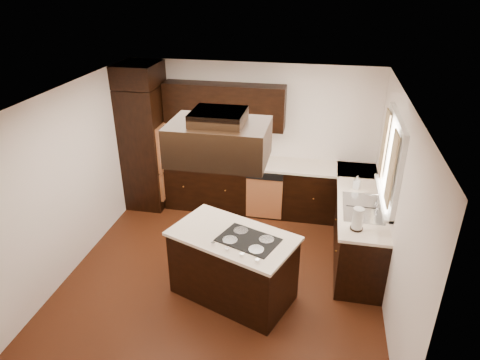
% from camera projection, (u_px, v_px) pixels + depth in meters
% --- Properties ---
extents(floor, '(4.20, 4.20, 0.02)m').
position_uv_depth(floor, '(225.00, 272.00, 6.01)').
color(floor, '#5B2913').
rests_on(floor, ground).
extents(ceiling, '(4.20, 4.20, 0.02)m').
position_uv_depth(ceiling, '(221.00, 95.00, 4.90)').
color(ceiling, white).
rests_on(ceiling, ground).
extents(wall_back, '(4.20, 0.02, 2.50)m').
position_uv_depth(wall_back, '(251.00, 136.00, 7.31)').
color(wall_back, white).
rests_on(wall_back, ground).
extents(wall_front, '(4.20, 0.02, 2.50)m').
position_uv_depth(wall_front, '(166.00, 307.00, 3.60)').
color(wall_front, white).
rests_on(wall_front, ground).
extents(wall_left, '(0.02, 4.20, 2.50)m').
position_uv_depth(wall_left, '(73.00, 178.00, 5.82)').
color(wall_left, white).
rests_on(wall_left, ground).
extents(wall_right, '(0.02, 4.20, 2.50)m').
position_uv_depth(wall_right, '(396.00, 209.00, 5.08)').
color(wall_right, white).
rests_on(wall_right, ground).
extents(oven_column, '(0.65, 0.75, 2.12)m').
position_uv_depth(oven_column, '(146.00, 148.00, 7.35)').
color(oven_column, black).
rests_on(oven_column, floor).
extents(wall_oven_face, '(0.05, 0.62, 0.78)m').
position_uv_depth(wall_oven_face, '(165.00, 146.00, 7.26)').
color(wall_oven_face, '#BE6E40').
rests_on(wall_oven_face, oven_column).
extents(base_cabinets_back, '(2.93, 0.60, 0.88)m').
position_uv_depth(base_cabinets_back, '(250.00, 187.00, 7.39)').
color(base_cabinets_back, black).
rests_on(base_cabinets_back, floor).
extents(base_cabinets_right, '(0.60, 2.40, 0.88)m').
position_uv_depth(base_cabinets_right, '(357.00, 224.00, 6.29)').
color(base_cabinets_right, black).
rests_on(base_cabinets_right, floor).
extents(countertop_back, '(2.93, 0.63, 0.04)m').
position_uv_depth(countertop_back, '(250.00, 163.00, 7.17)').
color(countertop_back, '#FFEBD0').
rests_on(countertop_back, base_cabinets_back).
extents(countertop_right, '(0.63, 2.40, 0.04)m').
position_uv_depth(countertop_right, '(360.00, 197.00, 6.09)').
color(countertop_right, '#FFEBD0').
rests_on(countertop_right, base_cabinets_right).
extents(upper_cabinets, '(2.00, 0.34, 0.72)m').
position_uv_depth(upper_cabinets, '(224.00, 106.00, 6.98)').
color(upper_cabinets, black).
rests_on(upper_cabinets, wall_back).
extents(dishwasher_front, '(0.60, 0.05, 0.72)m').
position_uv_depth(dishwasher_front, '(264.00, 198.00, 7.10)').
color(dishwasher_front, '#BE6E40').
rests_on(dishwasher_front, floor).
extents(window_frame, '(0.06, 1.32, 1.12)m').
position_uv_depth(window_frame, '(392.00, 160.00, 5.40)').
color(window_frame, silver).
rests_on(window_frame, wall_right).
extents(window_pane, '(0.00, 1.20, 1.00)m').
position_uv_depth(window_pane, '(394.00, 160.00, 5.39)').
color(window_pane, white).
rests_on(window_pane, wall_right).
extents(curtain_left, '(0.02, 0.34, 0.90)m').
position_uv_depth(curtain_left, '(392.00, 169.00, 5.02)').
color(curtain_left, beige).
rests_on(curtain_left, wall_right).
extents(curtain_right, '(0.02, 0.34, 0.90)m').
position_uv_depth(curtain_right, '(384.00, 144.00, 5.76)').
color(curtain_right, beige).
rests_on(curtain_right, wall_right).
extents(sink_rim, '(0.52, 0.84, 0.01)m').
position_uv_depth(sink_rim, '(363.00, 207.00, 5.77)').
color(sink_rim, silver).
rests_on(sink_rim, countertop_right).
extents(island, '(1.65, 1.27, 0.88)m').
position_uv_depth(island, '(233.00, 267.00, 5.39)').
color(island, black).
rests_on(island, floor).
extents(island_top, '(1.72, 1.34, 0.04)m').
position_uv_depth(island_top, '(233.00, 236.00, 5.19)').
color(island_top, '#FFEBD0').
rests_on(island_top, island).
extents(cooktop, '(0.81, 0.68, 0.01)m').
position_uv_depth(cooktop, '(248.00, 240.00, 5.07)').
color(cooktop, black).
rests_on(cooktop, island_top).
extents(range_hood, '(1.05, 0.72, 0.42)m').
position_uv_depth(range_hood, '(219.00, 142.00, 4.55)').
color(range_hood, black).
rests_on(range_hood, ceiling).
extents(hood_duct, '(0.55, 0.50, 0.13)m').
position_uv_depth(hood_duct, '(218.00, 117.00, 4.43)').
color(hood_duct, black).
rests_on(hood_duct, ceiling).
extents(blender_base, '(0.15, 0.15, 0.10)m').
position_uv_depth(blender_base, '(177.00, 155.00, 7.28)').
color(blender_base, silver).
rests_on(blender_base, countertop_back).
extents(blender_pitcher, '(0.13, 0.13, 0.26)m').
position_uv_depth(blender_pitcher, '(177.00, 145.00, 7.20)').
color(blender_pitcher, silver).
rests_on(blender_pitcher, blender_base).
extents(spice_rack, '(0.34, 0.19, 0.27)m').
position_uv_depth(spice_rack, '(227.00, 154.00, 7.11)').
color(spice_rack, black).
rests_on(spice_rack, countertop_back).
extents(mixing_bowl, '(0.29, 0.29, 0.06)m').
position_uv_depth(mixing_bowl, '(182.00, 155.00, 7.33)').
color(mixing_bowl, silver).
rests_on(mixing_bowl, countertop_back).
extents(soap_bottle, '(0.12, 0.12, 0.20)m').
position_uv_depth(soap_bottle, '(357.00, 182.00, 6.23)').
color(soap_bottle, silver).
rests_on(soap_bottle, countertop_right).
extents(paper_towel, '(0.17, 0.17, 0.29)m').
position_uv_depth(paper_towel, '(358.00, 219.00, 5.22)').
color(paper_towel, silver).
rests_on(paper_towel, countertop_right).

